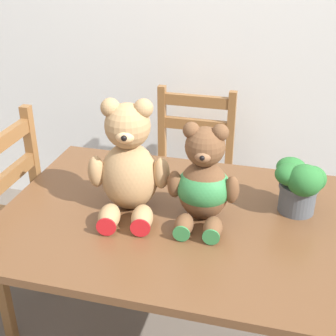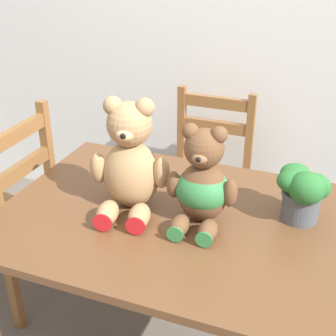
{
  "view_description": "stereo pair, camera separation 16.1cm",
  "coord_description": "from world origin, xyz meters",
  "px_view_note": "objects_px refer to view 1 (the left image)",
  "views": [
    {
      "loc": [
        0.35,
        -0.92,
        1.64
      ],
      "look_at": [
        -0.02,
        0.47,
        0.9
      ],
      "focal_mm": 50.0,
      "sensor_mm": 36.0,
      "label": 1
    },
    {
      "loc": [
        0.5,
        -0.87,
        1.64
      ],
      "look_at": [
        -0.02,
        0.47,
        0.9
      ],
      "focal_mm": 50.0,
      "sensor_mm": 36.0,
      "label": 2
    }
  ],
  "objects_px": {
    "potted_plant": "(300,183)",
    "teddy_bear_left": "(129,165)",
    "wooden_chair_behind": "(190,176)",
    "teddy_bear_right": "(203,183)"
  },
  "relations": [
    {
      "from": "potted_plant",
      "to": "teddy_bear_left",
      "type": "bearing_deg",
      "value": -167.33
    },
    {
      "from": "wooden_chair_behind",
      "to": "teddy_bear_right",
      "type": "distance_m",
      "value": 0.92
    },
    {
      "from": "teddy_bear_right",
      "to": "teddy_bear_left",
      "type": "bearing_deg",
      "value": -2.25
    },
    {
      "from": "wooden_chair_behind",
      "to": "teddy_bear_right",
      "type": "relative_size",
      "value": 2.51
    },
    {
      "from": "wooden_chair_behind",
      "to": "potted_plant",
      "type": "height_order",
      "value": "potted_plant"
    },
    {
      "from": "teddy_bear_left",
      "to": "potted_plant",
      "type": "distance_m",
      "value": 0.61
    },
    {
      "from": "teddy_bear_right",
      "to": "potted_plant",
      "type": "height_order",
      "value": "teddy_bear_right"
    },
    {
      "from": "wooden_chair_behind",
      "to": "potted_plant",
      "type": "relative_size",
      "value": 4.31
    },
    {
      "from": "teddy_bear_right",
      "to": "wooden_chair_behind",
      "type": "bearing_deg",
      "value": -78.5
    },
    {
      "from": "wooden_chair_behind",
      "to": "teddy_bear_right",
      "type": "height_order",
      "value": "teddy_bear_right"
    }
  ]
}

